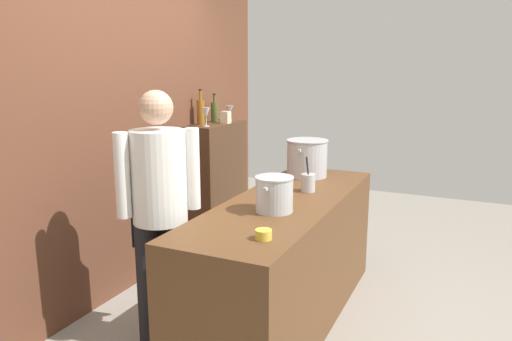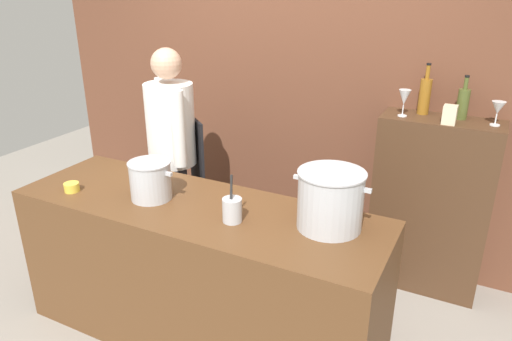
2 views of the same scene
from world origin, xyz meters
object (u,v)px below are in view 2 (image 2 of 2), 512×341
object	(u,v)px
stockpot_large	(330,200)
spice_tin_cream	(450,115)
wine_glass_wide	(498,108)
wine_bottle_olive	(463,103)
chef	(173,147)
butter_jar	(72,187)
wine_bottle_amber	(425,95)
utensil_crock	(232,209)
stockpot_small	(150,180)
wine_glass_tall	(404,98)

from	to	relation	value
stockpot_large	spice_tin_cream	size ratio (longest dim) A/B	3.46
wine_glass_wide	spice_tin_cream	distance (m)	0.28
wine_bottle_olive	chef	bearing A→B (deg)	-160.74
butter_jar	wine_bottle_amber	bearing A→B (deg)	39.39
chef	wine_glass_wide	distance (m)	2.14
chef	utensil_crock	size ratio (longest dim) A/B	6.43
butter_jar	wine_bottle_amber	distance (m)	2.31
stockpot_small	wine_glass_tall	xyz separation A→B (m)	(1.16, 1.17, 0.36)
butter_jar	spice_tin_cream	bearing A→B (deg)	33.25
chef	butter_jar	size ratio (longest dim) A/B	18.46
wine_bottle_amber	butter_jar	bearing A→B (deg)	-140.61
utensil_crock	wine_bottle_amber	size ratio (longest dim) A/B	0.77
stockpot_large	spice_tin_cream	bearing A→B (deg)	67.03
wine_bottle_amber	chef	bearing A→B (deg)	-157.63
utensil_crock	spice_tin_cream	world-z (taller)	spice_tin_cream
stockpot_small	butter_jar	xyz separation A→B (m)	(-0.49, -0.14, -0.09)
wine_bottle_amber	wine_glass_wide	distance (m)	0.45
wine_glass_tall	wine_glass_wide	size ratio (longest dim) A/B	1.17
butter_jar	wine_glass_wide	bearing A→B (deg)	31.89
stockpot_large	wine_bottle_amber	bearing A→B (deg)	78.56
chef	spice_tin_cream	world-z (taller)	chef
wine_bottle_olive	wine_glass_tall	world-z (taller)	wine_bottle_olive
chef	stockpot_small	xyz separation A→B (m)	(0.32, -0.64, 0.05)
chef	stockpot_large	size ratio (longest dim) A/B	4.11
wine_bottle_amber	wine_glass_wide	world-z (taller)	wine_bottle_amber
stockpot_large	utensil_crock	size ratio (longest dim) A/B	1.56
spice_tin_cream	stockpot_small	bearing A→B (deg)	-142.15
wine_bottle_olive	wine_glass_tall	distance (m)	0.36
utensil_crock	spice_tin_cream	xyz separation A→B (m)	(0.89, 1.16, 0.34)
wine_glass_wide	spice_tin_cream	world-z (taller)	wine_glass_wide
wine_bottle_amber	wine_glass_tall	bearing A→B (deg)	-131.77
wine_glass_tall	spice_tin_cream	world-z (taller)	wine_glass_tall
wine_glass_tall	wine_glass_wide	bearing A→B (deg)	4.87
stockpot_large	wine_bottle_olive	world-z (taller)	wine_bottle_olive
wine_glass_tall	stockpot_small	bearing A→B (deg)	-134.58
butter_jar	wine_glass_tall	size ratio (longest dim) A/B	0.51
wine_bottle_amber	wine_bottle_olive	bearing A→B (deg)	-3.60
butter_jar	utensil_crock	bearing A→B (deg)	6.08
wine_bottle_amber	wine_glass_tall	distance (m)	0.16
utensil_crock	wine_bottle_amber	xyz separation A→B (m)	(0.71, 1.33, 0.40)
wine_bottle_amber	utensil_crock	bearing A→B (deg)	-118.03
utensil_crock	wine_bottle_amber	distance (m)	1.56
wine_glass_wide	butter_jar	bearing A→B (deg)	-148.11
stockpot_small	spice_tin_cream	size ratio (longest dim) A/B	2.63
utensil_crock	spice_tin_cream	distance (m)	1.50
butter_jar	wine_bottle_olive	distance (m)	2.48
stockpot_large	wine_bottle_olive	distance (m)	1.27
stockpot_large	wine_bottle_olive	size ratio (longest dim) A/B	1.44
stockpot_small	wine_glass_wide	xyz separation A→B (m)	(1.70, 1.22, 0.34)
stockpot_small	stockpot_large	bearing A→B (deg)	7.80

